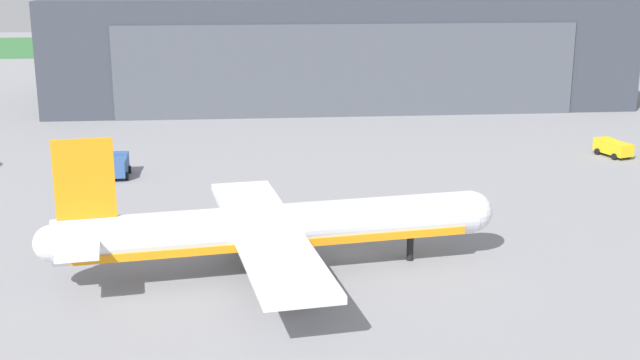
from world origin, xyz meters
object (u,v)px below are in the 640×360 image
(ops_van, at_px, (118,165))
(stair_truck, at_px, (613,147))
(maintenance_hangar, at_px, (335,46))
(airliner_near_left, at_px, (274,228))

(ops_van, relative_size, stair_truck, 0.96)
(maintenance_hangar, bearing_deg, ops_van, -119.90)
(ops_van, bearing_deg, airliner_near_left, -61.99)
(maintenance_hangar, bearing_deg, stair_truck, -58.61)
(maintenance_hangar, xyz_separation_m, ops_van, (-30.03, -52.22, -7.62))
(maintenance_hangar, distance_m, ops_van, 60.72)
(airliner_near_left, relative_size, ops_van, 6.92)
(stair_truck, bearing_deg, ops_van, -175.83)
(maintenance_hangar, xyz_separation_m, stair_truck, (29.22, -47.90, -7.82))
(ops_van, bearing_deg, stair_truck, 4.17)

